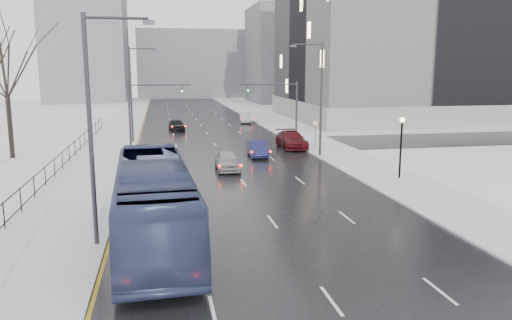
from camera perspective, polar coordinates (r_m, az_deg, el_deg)
road at (r=62.63m, az=-5.80°, el=3.24°), size 16.00×150.00×0.04m
cross_road at (r=50.80m, az=-4.58°, el=1.60°), size 130.00×10.00×0.04m
sidewalk_left at (r=62.59m, az=-15.43°, el=2.97°), size 5.00×150.00×0.16m
sidewalk_right at (r=64.39m, az=3.56°, el=3.52°), size 5.00×150.00×0.16m
park_strip at (r=64.06m, az=-23.93°, el=2.59°), size 14.00×150.00×0.12m
tree_park_e at (r=48.28m, az=-26.02°, el=0.09°), size 9.45×9.45×13.50m
iron_fence at (r=33.50m, az=-23.66°, el=-2.28°), size 0.06×70.00×1.30m
streetlight_r_mid at (r=44.12m, az=7.19°, el=7.54°), size 2.95×0.25×10.00m
streetlight_l_near at (r=22.18m, az=-17.90°, el=4.39°), size 2.95×0.25×10.00m
streetlight_l_far at (r=54.02m, az=-13.87°, el=7.82°), size 2.95×0.25×10.00m
lamppost_r_mid at (r=36.22m, az=16.27°, el=2.35°), size 0.36×0.36×4.28m
mast_signal_right at (r=51.65m, az=3.51°, el=6.32°), size 6.10×0.33×6.50m
mast_signal_left at (r=50.08m, az=-13.05°, el=5.95°), size 6.10×0.33×6.50m
no_uturn_sign at (r=48.50m, az=6.80°, el=3.86°), size 0.60×0.06×2.70m
civic_building at (r=84.33m, az=18.24°, el=12.22°), size 41.00×31.00×24.80m
bldg_far_right at (r=121.65m, az=5.21°, el=11.86°), size 24.00×20.00×22.00m
bldg_far_left at (r=128.14m, az=-18.74°, el=12.64°), size 18.00×22.00×28.00m
bldg_far_center at (r=142.23m, az=-7.18°, el=10.80°), size 30.00×18.00×18.00m
bus at (r=22.72m, az=-11.61°, el=-4.70°), size 3.76×13.60×3.75m
sedan_center_near at (r=38.49m, az=-3.30°, el=-0.04°), size 1.90×4.47×1.51m
sedan_right_near at (r=44.33m, az=0.18°, el=1.28°), size 1.62×4.27×1.39m
sedan_right_far at (r=49.37m, az=4.09°, el=2.34°), size 2.37×5.71×1.65m
sedan_center_far at (r=64.16m, az=-9.08°, el=4.00°), size 2.17×4.43×1.45m
sedan_right_distant at (r=72.49m, az=-1.21°, el=4.86°), size 2.07×4.65×1.48m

